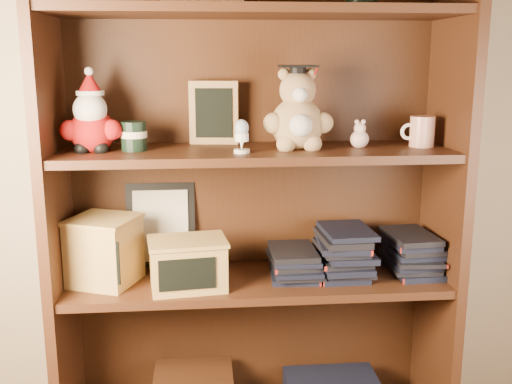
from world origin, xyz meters
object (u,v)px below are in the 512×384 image
(bookcase, at_px, (254,201))
(treats_box, at_px, (104,250))
(grad_teddy_bear, at_px, (298,116))
(teacher_mug, at_px, (421,132))

(bookcase, bearing_deg, treats_box, -173.50)
(treats_box, bearing_deg, grad_teddy_bear, -0.66)
(bookcase, relative_size, teacher_mug, 15.50)
(treats_box, bearing_deg, bookcase, 6.50)
(grad_teddy_bear, bearing_deg, treats_box, 179.34)
(teacher_mug, height_order, treats_box, teacher_mug)
(bookcase, distance_m, grad_teddy_bear, 0.30)
(teacher_mug, distance_m, treats_box, 1.01)
(grad_teddy_bear, distance_m, teacher_mug, 0.38)
(grad_teddy_bear, relative_size, teacher_mug, 2.42)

